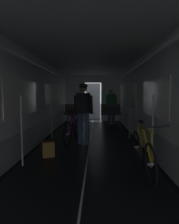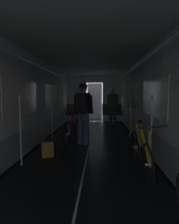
{
  "view_description": "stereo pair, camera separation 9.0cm",
  "coord_description": "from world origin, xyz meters",
  "px_view_note": "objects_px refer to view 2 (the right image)",
  "views": [
    {
      "loc": [
        0.2,
        -1.7,
        1.41
      ],
      "look_at": [
        0.0,
        3.88,
        0.92
      ],
      "focal_mm": 31.9,
      "sensor_mm": 36.0,
      "label": 1
    },
    {
      "loc": [
        0.29,
        -1.7,
        1.41
      ],
      "look_at": [
        0.0,
        3.88,
        0.92
      ],
      "focal_mm": 31.9,
      "sensor_mm": 36.0,
      "label": 2
    }
  ],
  "objects_px": {
    "bicycle_purple_in_aisle": "(73,129)",
    "bench_seat_far_left": "(76,112)",
    "bicycle_yellow": "(141,152)",
    "bench_seat_far_right": "(112,112)",
    "person_cyclist_aisle": "(83,107)",
    "person_standing_near_bench": "(113,104)",
    "backpack_on_floor": "(48,149)"
  },
  "relations": [
    {
      "from": "bench_seat_far_right",
      "to": "bicycle_yellow",
      "type": "xyz_separation_m",
      "value": [
        0.14,
        -6.23,
        -0.19
      ]
    },
    {
      "from": "bicycle_purple_in_aisle",
      "to": "bench_seat_far_left",
      "type": "bearing_deg",
      "value": 95.85
    },
    {
      "from": "backpack_on_floor",
      "to": "bicycle_purple_in_aisle",
      "type": "bearing_deg",
      "value": 73.92
    },
    {
      "from": "bench_seat_far_right",
      "to": "person_cyclist_aisle",
      "type": "relative_size",
      "value": 0.57
    },
    {
      "from": "bicycle_purple_in_aisle",
      "to": "person_standing_near_bench",
      "type": "xyz_separation_m",
      "value": [
        1.4,
        3.6,
        0.59
      ]
    },
    {
      "from": "bench_seat_far_right",
      "to": "person_cyclist_aisle",
      "type": "distance_m",
      "value": 4.4
    },
    {
      "from": "person_cyclist_aisle",
      "to": "backpack_on_floor",
      "type": "relative_size",
      "value": 5.09
    },
    {
      "from": "person_cyclist_aisle",
      "to": "backpack_on_floor",
      "type": "bearing_deg",
      "value": -122.5
    },
    {
      "from": "bench_seat_far_left",
      "to": "person_cyclist_aisle",
      "type": "relative_size",
      "value": 0.57
    },
    {
      "from": "bench_seat_far_left",
      "to": "bicycle_purple_in_aisle",
      "type": "distance_m",
      "value": 4.0
    },
    {
      "from": "bicycle_yellow",
      "to": "person_cyclist_aisle",
      "type": "distance_m",
      "value": 2.43
    },
    {
      "from": "bench_seat_far_right",
      "to": "bicycle_purple_in_aisle",
      "type": "xyz_separation_m",
      "value": [
        -1.39,
        -3.98,
        -0.18
      ]
    },
    {
      "from": "bicycle_yellow",
      "to": "person_cyclist_aisle",
      "type": "relative_size",
      "value": 0.98
    },
    {
      "from": "bench_seat_far_right",
      "to": "bicycle_purple_in_aisle",
      "type": "relative_size",
      "value": 0.59
    },
    {
      "from": "bench_seat_far_right",
      "to": "backpack_on_floor",
      "type": "xyz_separation_m",
      "value": [
        -1.8,
        -5.38,
        -0.4
      ]
    },
    {
      "from": "person_cyclist_aisle",
      "to": "person_standing_near_bench",
      "type": "bearing_deg",
      "value": 74.45
    },
    {
      "from": "bench_seat_far_left",
      "to": "bicycle_purple_in_aisle",
      "type": "xyz_separation_m",
      "value": [
        0.41,
        -3.98,
        -0.18
      ]
    },
    {
      "from": "person_cyclist_aisle",
      "to": "bicycle_purple_in_aisle",
      "type": "relative_size",
      "value": 1.04
    },
    {
      "from": "person_standing_near_bench",
      "to": "bench_seat_far_right",
      "type": "bearing_deg",
      "value": 90.41
    },
    {
      "from": "bench_seat_far_left",
      "to": "bench_seat_far_right",
      "type": "relative_size",
      "value": 1.0
    },
    {
      "from": "bench_seat_far_left",
      "to": "person_cyclist_aisle",
      "type": "distance_m",
      "value": 4.33
    },
    {
      "from": "bench_seat_far_right",
      "to": "backpack_on_floor",
      "type": "bearing_deg",
      "value": -108.48
    },
    {
      "from": "person_cyclist_aisle",
      "to": "bicycle_purple_in_aisle",
      "type": "height_order",
      "value": "person_cyclist_aisle"
    },
    {
      "from": "person_cyclist_aisle",
      "to": "person_standing_near_bench",
      "type": "height_order",
      "value": "person_cyclist_aisle"
    },
    {
      "from": "person_cyclist_aisle",
      "to": "bench_seat_far_left",
      "type": "bearing_deg",
      "value": 99.73
    },
    {
      "from": "person_cyclist_aisle",
      "to": "backpack_on_floor",
      "type": "xyz_separation_m",
      "value": [
        -0.72,
        -1.14,
        -0.9
      ]
    },
    {
      "from": "bench_seat_far_left",
      "to": "bicycle_yellow",
      "type": "height_order",
      "value": "bench_seat_far_left"
    },
    {
      "from": "bench_seat_far_left",
      "to": "bicycle_yellow",
      "type": "xyz_separation_m",
      "value": [
        1.94,
        -6.23,
        -0.19
      ]
    },
    {
      "from": "bench_seat_far_right",
      "to": "bicycle_yellow",
      "type": "distance_m",
      "value": 6.23
    },
    {
      "from": "bicycle_purple_in_aisle",
      "to": "bench_seat_far_right",
      "type": "bearing_deg",
      "value": 70.69
    },
    {
      "from": "bench_seat_far_right",
      "to": "person_cyclist_aisle",
      "type": "xyz_separation_m",
      "value": [
        -1.07,
        -4.24,
        0.5
      ]
    },
    {
      "from": "bicycle_purple_in_aisle",
      "to": "backpack_on_floor",
      "type": "relative_size",
      "value": 4.9
    }
  ]
}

